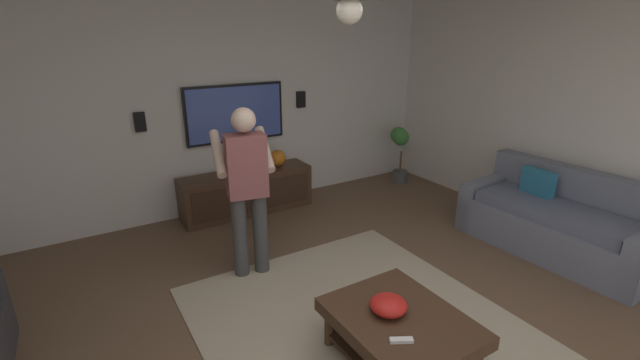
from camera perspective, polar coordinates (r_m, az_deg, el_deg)
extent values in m
plane|color=brown|center=(3.45, 6.63, -21.95)|extent=(7.73, 7.73, 0.00)
cube|color=silver|center=(5.59, -14.11, 9.73)|extent=(0.10, 6.60, 2.78)
cube|color=silver|center=(5.37, 35.94, 6.26)|extent=(6.64, 0.10, 2.78)
cube|color=tan|center=(3.52, 7.99, -21.00)|extent=(3.19, 2.38, 0.01)
cube|color=slate|center=(5.27, 28.67, -6.22)|extent=(1.94, 0.93, 0.42)
cube|color=slate|center=(5.41, 31.10, -1.03)|extent=(1.91, 0.29, 0.45)
cube|color=slate|center=(5.62, 21.16, -2.64)|extent=(0.22, 0.85, 0.58)
cube|color=slate|center=(5.10, 28.73, -3.72)|extent=(1.53, 0.67, 0.12)
cube|color=teal|center=(5.33, 27.00, -0.65)|extent=(0.37, 0.15, 0.36)
cube|color=#422B1C|center=(3.19, 10.68, -18.14)|extent=(1.00, 0.80, 0.10)
cylinder|color=#422B1C|center=(3.73, 9.84, -15.65)|extent=(0.07, 0.07, 0.30)
cylinder|color=#422B1C|center=(3.41, 1.22, -19.13)|extent=(0.07, 0.07, 0.30)
cube|color=#382417|center=(3.34, 10.39, -21.54)|extent=(0.88, 0.68, 0.03)
cube|color=#422B1C|center=(5.66, -9.71, -1.58)|extent=(0.44, 1.70, 0.55)
cube|color=#352216|center=(5.47, -8.81, -2.30)|extent=(0.01, 1.56, 0.39)
cube|color=black|center=(5.61, -11.23, 8.74)|extent=(0.05, 1.30, 0.73)
cube|color=#3E55A8|center=(5.59, -11.13, 8.70)|extent=(0.01, 1.24, 0.67)
cylinder|color=#3F3F3F|center=(4.21, -7.93, -7.08)|extent=(0.14, 0.14, 0.82)
cylinder|color=#3F3F3F|center=(4.18, -10.63, -7.46)|extent=(0.14, 0.14, 0.82)
cube|color=#8C4C4C|center=(3.93, -9.82, 1.89)|extent=(0.28, 0.40, 0.58)
sphere|color=beige|center=(3.83, -10.18, 7.89)|extent=(0.22, 0.22, 0.22)
cylinder|color=beige|center=(4.12, -7.38, 4.12)|extent=(0.49, 0.18, 0.37)
cylinder|color=beige|center=(4.05, -13.45, 3.46)|extent=(0.49, 0.18, 0.37)
cube|color=white|center=(4.29, -10.80, 3.18)|extent=(0.05, 0.06, 0.16)
cylinder|color=#4C4C51|center=(6.85, 10.59, 0.50)|extent=(0.22, 0.22, 0.19)
cylinder|color=brown|center=(6.78, 10.72, 2.51)|extent=(0.03, 0.03, 0.31)
sphere|color=#3D7F38|center=(6.61, 10.71, 5.61)|extent=(0.25, 0.25, 0.25)
sphere|color=#3D7F38|center=(6.65, 10.43, 5.90)|extent=(0.25, 0.25, 0.25)
sphere|color=#3D7F38|center=(6.73, 11.09, 5.60)|extent=(0.17, 0.17, 0.17)
sphere|color=#3D7F38|center=(6.79, 10.79, 5.92)|extent=(0.16, 0.16, 0.16)
ellipsoid|color=red|center=(3.14, 9.12, -16.14)|extent=(0.26, 0.26, 0.12)
cube|color=white|center=(2.94, 10.80, -20.25)|extent=(0.11, 0.15, 0.02)
sphere|color=orange|center=(5.73, -5.69, 2.94)|extent=(0.22, 0.22, 0.22)
cube|color=black|center=(6.00, -2.57, 10.68)|extent=(0.06, 0.12, 0.22)
cube|color=black|center=(5.34, -22.89, 7.14)|extent=(0.06, 0.12, 0.22)
sphere|color=silver|center=(2.74, 3.94, 21.60)|extent=(0.16, 0.16, 0.16)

